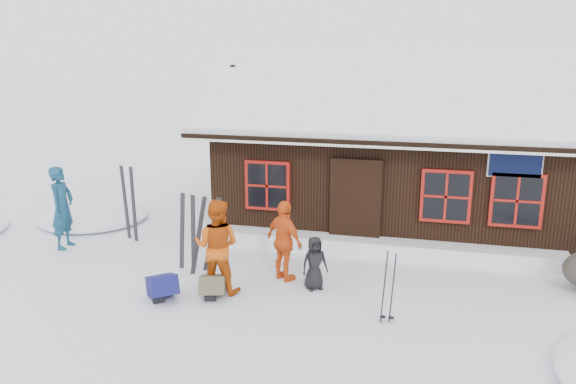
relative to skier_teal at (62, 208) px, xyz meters
name	(u,v)px	position (x,y,z in m)	size (l,w,h in m)	color
ground	(289,289)	(5.44, -1.00, -0.93)	(120.00, 120.00, 0.00)	white
mountain_hut	(392,160)	(6.94, 3.98, 0.64)	(8.90, 6.09, 4.42)	black
snow_drift	(380,247)	(6.94, 1.25, -0.76)	(7.60, 0.60, 0.35)	white
snow_mounds	(386,261)	(7.09, 0.87, -0.93)	(20.60, 13.20, 0.48)	white
skier_teal	(62,208)	(0.00, 0.00, 0.00)	(0.68, 0.45, 1.87)	navy
skier_orange_left	(217,246)	(4.18, -1.39, -0.05)	(0.86, 0.67, 1.77)	#BF490D
skier_orange_right	(284,241)	(5.25, -0.59, -0.14)	(0.93, 0.39, 1.59)	#E05417
skier_crouched	(315,263)	(5.89, -0.85, -0.42)	(0.50, 0.32, 1.02)	black
ski_pair_left	(205,236)	(3.61, -0.56, -0.17)	(0.62, 0.35, 1.60)	black
ski_pair_mid	(130,204)	(1.17, 0.85, -0.08)	(0.44, 0.21, 1.81)	black
ski_pair_right	(188,233)	(3.23, -0.53, -0.16)	(0.44, 0.14, 1.65)	black
ski_poles	(388,288)	(7.31, -1.85, -0.34)	(0.23, 0.11, 1.27)	black
backpack_blue	(162,290)	(3.32, -1.92, -0.76)	(0.48, 0.63, 0.34)	#141557
backpack_olive	(213,289)	(4.19, -1.65, -0.77)	(0.45, 0.59, 0.32)	#504E39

